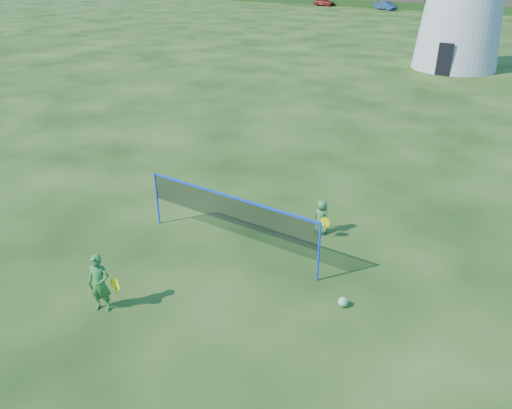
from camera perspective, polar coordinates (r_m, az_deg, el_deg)
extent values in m
plane|color=black|center=(12.16, -2.10, -6.97)|extent=(220.00, 220.00, 0.00)
cube|color=black|center=(34.20, 21.05, 15.45)|extent=(0.91, 0.11, 1.99)
cylinder|color=blue|center=(13.86, -11.42, 0.68)|extent=(0.05, 0.05, 1.55)
cylinder|color=blue|center=(11.27, 7.30, -5.52)|extent=(0.05, 0.05, 1.55)
cube|color=black|center=(12.20, -3.09, -0.59)|extent=(5.00, 0.02, 0.70)
cube|color=blue|center=(12.04, -3.14, 0.98)|extent=(5.00, 0.02, 0.06)
imported|color=#357C31|center=(10.87, -17.73, -8.72)|extent=(0.58, 0.49, 1.34)
cylinder|color=#F9FF0D|center=(10.78, -16.02, -8.89)|extent=(0.28, 0.02, 0.28)
cube|color=#F9FF0D|center=(10.88, -15.91, -9.62)|extent=(0.03, 0.02, 0.20)
imported|color=#428641|center=(13.36, 7.62, -1.45)|extent=(0.52, 0.38, 0.97)
cylinder|color=#F9FF0D|center=(13.10, 8.05, -2.04)|extent=(0.28, 0.02, 0.28)
cube|color=#F9FF0D|center=(13.18, 8.00, -2.69)|extent=(0.03, 0.02, 0.20)
sphere|color=green|center=(10.95, 10.08, -11.09)|extent=(0.22, 0.22, 0.22)
cube|color=#193814|center=(79.51, 13.82, 21.64)|extent=(62.00, 0.80, 1.00)
imported|color=maroon|center=(81.76, 7.91, 22.27)|extent=(3.34, 1.61, 1.10)
imported|color=navy|center=(77.21, 14.81, 21.45)|extent=(3.60, 2.52, 1.13)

